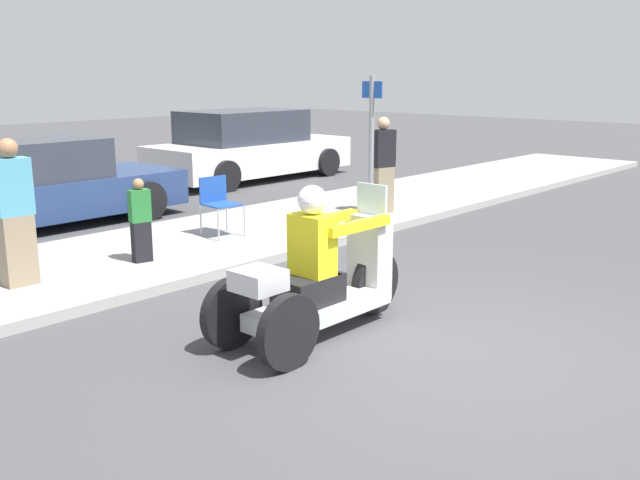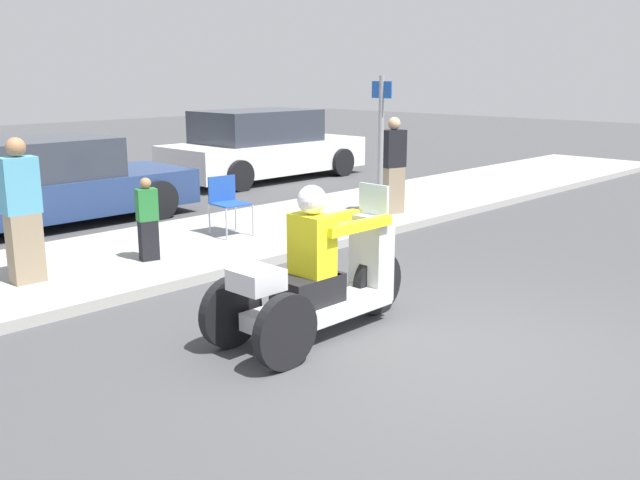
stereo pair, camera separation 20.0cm
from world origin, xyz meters
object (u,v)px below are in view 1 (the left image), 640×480
spectator_mid_group (140,222)px  folding_chair_set_back (218,200)px  motorcycle_trike (320,282)px  parked_car_lot_center (249,147)px  spectator_by_tree (14,216)px  spectator_far_back (383,167)px  parked_car_lot_right (23,187)px  street_sign (371,145)px

spectator_mid_group → folding_chair_set_back: spectator_mid_group is taller
motorcycle_trike → parked_car_lot_center: parked_car_lot_center is taller
spectator_mid_group → parked_car_lot_center: size_ratio=0.21×
spectator_by_tree → folding_chair_set_back: size_ratio=1.93×
spectator_mid_group → spectator_far_back: spectator_far_back is taller
spectator_mid_group → spectator_far_back: 4.44m
folding_chair_set_back → parked_car_lot_right: size_ratio=0.17×
spectator_far_back → parked_car_lot_right: (-4.24, 3.67, -0.22)m
spectator_mid_group → parked_car_lot_right: size_ratio=0.21×
folding_chair_set_back → street_sign: bearing=-30.6°
parked_car_lot_right → street_sign: street_sign is taller
spectator_by_tree → street_sign: (4.99, -0.87, 0.43)m
folding_chair_set_back → parked_car_lot_right: 3.27m
street_sign → spectator_mid_group: bearing=168.5°
folding_chair_set_back → spectator_far_back: bearing=-14.0°
spectator_far_back → folding_chair_set_back: bearing=166.0°
spectator_far_back → parked_car_lot_right: spectator_far_back is taller
parked_car_lot_center → street_sign: 6.00m
motorcycle_trike → folding_chair_set_back: bearing=63.9°
folding_chair_set_back → parked_car_lot_right: (-1.39, 2.96, 0.03)m
parked_car_lot_right → parked_car_lot_center: 5.97m
spectator_by_tree → street_sign: 5.09m
motorcycle_trike → street_sign: bearing=32.3°
parked_car_lot_center → street_sign: street_sign is taller
spectator_by_tree → motorcycle_trike: bearing=-67.8°
parked_car_lot_right → parked_car_lot_center: bearing=12.7°
parked_car_lot_center → spectator_far_back: bearing=-107.7°
motorcycle_trike → spectator_mid_group: size_ratio=2.18×
motorcycle_trike → spectator_mid_group: bearing=87.3°
spectator_far_back → parked_car_lot_right: bearing=139.1°
spectator_mid_group → spectator_by_tree: (-1.45, 0.14, 0.27)m
spectator_far_back → parked_car_lot_center: (1.59, 4.99, -0.14)m
spectator_mid_group → spectator_far_back: size_ratio=0.66×
spectator_far_back → folding_chair_set_back: (-2.85, 0.71, -0.24)m
spectator_by_tree → parked_car_lot_center: spectator_by_tree is taller
motorcycle_trike → spectator_far_back: spectator_far_back is taller
spectator_by_tree → parked_car_lot_right: 3.66m
spectator_by_tree → parked_car_lot_right: spectator_by_tree is taller
street_sign → parked_car_lot_center: bearing=65.6°
parked_car_lot_center → spectator_by_tree: bearing=-148.5°
spectator_mid_group → folding_chair_set_back: bearing=15.8°
motorcycle_trike → parked_car_lot_center: size_ratio=0.47×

